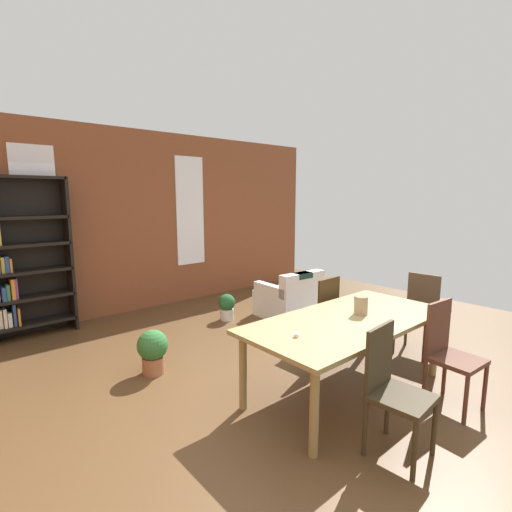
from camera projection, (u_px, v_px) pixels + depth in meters
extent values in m
plane|color=brown|center=(287.00, 403.00, 3.46)|extent=(9.52, 9.52, 0.00)
cube|color=brown|center=(122.00, 222.00, 6.01)|extent=(7.92, 0.12, 2.94)
cube|color=white|center=(37.00, 216.00, 5.16)|extent=(0.55, 0.02, 1.91)
cube|color=white|center=(190.00, 211.00, 6.72)|extent=(0.55, 0.02, 1.91)
cube|color=#91804E|center=(349.00, 320.00, 3.58)|extent=(2.13, 1.02, 0.04)
cylinder|color=#91804E|center=(314.00, 412.00, 2.70)|extent=(0.07, 0.07, 0.70)
cylinder|color=#91804E|center=(435.00, 344.00, 3.95)|extent=(0.07, 0.07, 0.70)
cylinder|color=#91804E|center=(243.00, 372.00, 3.32)|extent=(0.07, 0.07, 0.70)
cylinder|color=#91804E|center=(367.00, 324.00, 4.57)|extent=(0.07, 0.07, 0.70)
cylinder|color=#998466|center=(361.00, 305.00, 3.68)|extent=(0.13, 0.13, 0.18)
cylinder|color=silver|center=(296.00, 335.00, 3.10)|extent=(0.04, 0.04, 0.03)
cube|color=#372D1C|center=(402.00, 398.00, 2.70)|extent=(0.43, 0.43, 0.04)
cube|color=#372D1C|center=(379.00, 358.00, 2.79)|extent=(0.38, 0.06, 0.50)
cylinder|color=#372D1C|center=(414.00, 451.00, 2.49)|extent=(0.04, 0.04, 0.43)
cylinder|color=#372D1C|center=(434.00, 428.00, 2.74)|extent=(0.04, 0.04, 0.43)
cylinder|color=#372D1C|center=(365.00, 428.00, 2.74)|extent=(0.04, 0.04, 0.43)
cylinder|color=#372D1C|center=(387.00, 408.00, 2.99)|extent=(0.04, 0.04, 0.43)
cube|color=#493827|center=(416.00, 317.00, 4.50)|extent=(0.43, 0.43, 0.04)
cube|color=#493827|center=(423.00, 294.00, 4.59)|extent=(0.06, 0.38, 0.50)
cylinder|color=#493827|center=(394.00, 336.00, 4.53)|extent=(0.04, 0.04, 0.43)
cylinder|color=#493827|center=(424.00, 344.00, 4.29)|extent=(0.04, 0.04, 0.43)
cylinder|color=#493827|center=(406.00, 329.00, 4.79)|extent=(0.04, 0.04, 0.43)
cylinder|color=#493827|center=(436.00, 336.00, 4.54)|extent=(0.04, 0.04, 0.43)
cube|color=#392712|center=(315.00, 316.00, 4.53)|extent=(0.42, 0.42, 0.04)
cube|color=#392712|center=(329.00, 299.00, 4.36)|extent=(0.38, 0.05, 0.50)
cylinder|color=#392712|center=(313.00, 328.00, 4.82)|extent=(0.04, 0.04, 0.43)
cylinder|color=#392712|center=(294.00, 335.00, 4.58)|extent=(0.04, 0.04, 0.43)
cylinder|color=#392712|center=(336.00, 335.00, 4.56)|extent=(0.04, 0.04, 0.43)
cylinder|color=#392712|center=(318.00, 343.00, 4.32)|extent=(0.04, 0.04, 0.43)
cube|color=#563022|center=(457.00, 360.00, 3.32)|extent=(0.43, 0.43, 0.04)
cube|color=#563022|center=(438.00, 327.00, 3.43)|extent=(0.38, 0.06, 0.50)
cylinder|color=#563022|center=(466.00, 400.00, 3.11)|extent=(0.04, 0.04, 0.43)
cylinder|color=#563022|center=(485.00, 387.00, 3.32)|extent=(0.04, 0.04, 0.43)
cylinder|color=#563022|center=(424.00, 383.00, 3.40)|extent=(0.04, 0.04, 0.43)
cylinder|color=#563022|center=(444.00, 372.00, 3.61)|extent=(0.04, 0.04, 0.43)
cube|color=black|center=(69.00, 254.00, 5.30)|extent=(0.04, 0.31, 2.15)
cube|color=black|center=(27.00, 257.00, 5.10)|extent=(1.03, 0.01, 2.15)
cube|color=black|center=(35.00, 322.00, 5.13)|extent=(0.99, 0.31, 0.04)
cube|color=white|center=(0.00, 318.00, 4.85)|extent=(0.05, 0.17, 0.25)
cube|color=white|center=(4.00, 317.00, 4.88)|extent=(0.04, 0.21, 0.25)
cube|color=white|center=(9.00, 319.00, 4.92)|extent=(0.05, 0.19, 0.18)
cube|color=#284C8C|center=(14.00, 314.00, 4.95)|extent=(0.03, 0.18, 0.30)
cube|color=orange|center=(18.00, 316.00, 4.98)|extent=(0.03, 0.23, 0.23)
cube|color=black|center=(33.00, 297.00, 5.07)|extent=(0.99, 0.31, 0.04)
cube|color=#284C8C|center=(3.00, 293.00, 4.84)|extent=(0.04, 0.26, 0.18)
cube|color=#33724C|center=(7.00, 292.00, 4.87)|extent=(0.04, 0.26, 0.21)
cube|color=orange|center=(12.00, 288.00, 4.90)|extent=(0.04, 0.23, 0.27)
cube|color=#8C4C8C|center=(16.00, 288.00, 4.93)|extent=(0.03, 0.17, 0.27)
cube|color=black|center=(30.00, 271.00, 5.01)|extent=(0.99, 0.31, 0.04)
cube|color=gold|center=(2.00, 265.00, 4.80)|extent=(0.04, 0.16, 0.20)
cube|color=#284C8C|center=(6.00, 264.00, 4.83)|extent=(0.04, 0.18, 0.21)
cube|color=orange|center=(10.00, 265.00, 4.86)|extent=(0.03, 0.17, 0.18)
cube|color=black|center=(28.00, 245.00, 4.96)|extent=(0.99, 0.31, 0.04)
cube|color=black|center=(25.00, 217.00, 4.90)|extent=(0.99, 0.31, 0.04)
cube|color=black|center=(21.00, 177.00, 4.82)|extent=(0.99, 0.31, 0.04)
cube|color=white|center=(287.00, 303.00, 5.96)|extent=(0.84, 0.84, 0.40)
cube|color=white|center=(302.00, 284.00, 5.65)|extent=(0.81, 0.20, 0.35)
cube|color=white|center=(303.00, 283.00, 6.12)|extent=(0.16, 0.73, 0.15)
cube|color=white|center=(271.00, 290.00, 5.71)|extent=(0.16, 0.73, 0.15)
cube|color=#19382D|center=(302.00, 275.00, 5.63)|extent=(0.29, 0.18, 0.08)
cylinder|color=silver|center=(227.00, 314.00, 5.78)|extent=(0.21, 0.21, 0.17)
sphere|color=#235B2D|center=(227.00, 302.00, 5.75)|extent=(0.26, 0.26, 0.26)
cylinder|color=#9E6042|center=(153.00, 365.00, 4.03)|extent=(0.23, 0.23, 0.19)
sphere|color=#2D6B33|center=(153.00, 345.00, 3.99)|extent=(0.33, 0.33, 0.33)
cube|color=#1E1E33|center=(280.00, 333.00, 5.21)|extent=(0.20, 0.79, 0.01)
cube|color=white|center=(290.00, 330.00, 5.35)|extent=(0.20, 0.79, 0.01)
cube|color=#1E1E33|center=(300.00, 326.00, 5.48)|extent=(0.20, 0.79, 0.01)
cube|color=white|center=(309.00, 323.00, 5.61)|extent=(0.20, 0.79, 0.01)
cube|color=#1E1E33|center=(318.00, 320.00, 5.74)|extent=(0.20, 0.79, 0.01)
cube|color=white|center=(326.00, 318.00, 5.87)|extent=(0.20, 0.79, 0.01)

